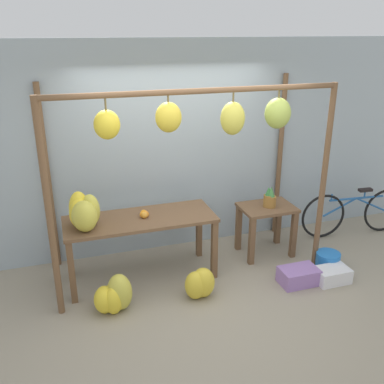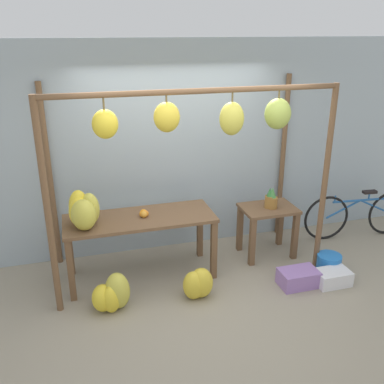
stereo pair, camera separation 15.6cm
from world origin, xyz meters
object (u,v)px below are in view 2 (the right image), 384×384
object	(u,v)px
banana_pile_on_table	(83,211)
orange_pile	(144,214)
banana_pile_ground_left	(112,295)
fruit_crate_white	(298,278)
banana_pile_ground_right	(198,284)
fruit_crate_purple	(332,278)
blue_bucket	(329,263)
parked_bicycle	(359,214)
pineapple_cluster	(271,199)

from	to	relation	value
banana_pile_on_table	orange_pile	world-z (taller)	banana_pile_on_table
banana_pile_ground_left	banana_pile_on_table	bearing A→B (deg)	112.25
fruit_crate_white	banana_pile_ground_left	bearing A→B (deg)	175.96
banana_pile_ground_right	fruit_crate_purple	bearing A→B (deg)	-6.68
banana_pile_on_table	fruit_crate_white	xyz separation A→B (m)	(2.41, -0.67, -0.89)
fruit_crate_white	blue_bucket	size ratio (longest dim) A/B	1.51
fruit_crate_white	blue_bucket	world-z (taller)	blue_bucket
banana_pile_ground_right	parked_bicycle	bearing A→B (deg)	17.03
banana_pile_on_table	fruit_crate_purple	xyz separation A→B (m)	(2.82, -0.76, -0.90)
banana_pile_ground_right	fruit_crate_purple	world-z (taller)	banana_pile_ground_right
banana_pile_ground_right	banana_pile_ground_left	bearing A→B (deg)	176.61
banana_pile_on_table	parked_bicycle	xyz separation A→B (m)	(3.89, 0.26, -0.63)
banana_pile_ground_right	banana_pile_on_table	bearing A→B (deg)	154.15
parked_bicycle	pineapple_cluster	bearing A→B (deg)	-174.85
fruit_crate_white	parked_bicycle	xyz separation A→B (m)	(1.48, 0.93, 0.25)
banana_pile_on_table	parked_bicycle	bearing A→B (deg)	3.82
blue_bucket	banana_pile_ground_left	bearing A→B (deg)	-179.74
orange_pile	parked_bicycle	bearing A→B (deg)	3.44
banana_pile_on_table	orange_pile	bearing A→B (deg)	5.52
orange_pile	banana_pile_ground_left	size ratio (longest dim) A/B	0.26
parked_bicycle	fruit_crate_purple	xyz separation A→B (m)	(-1.07, -1.02, -0.26)
orange_pile	banana_pile_ground_left	distance (m)	1.00
banana_pile_on_table	orange_pile	xyz separation A→B (m)	(0.69, 0.07, -0.14)
orange_pile	pineapple_cluster	world-z (taller)	pineapple_cluster
banana_pile_ground_right	blue_bucket	distance (m)	1.76
blue_bucket	parked_bicycle	xyz separation A→B (m)	(0.95, 0.76, 0.24)
pineapple_cluster	parked_bicycle	world-z (taller)	pineapple_cluster
fruit_crate_white	banana_pile_ground_right	bearing A→B (deg)	175.46
parked_bicycle	fruit_crate_purple	distance (m)	1.50
pineapple_cluster	banana_pile_ground_right	bearing A→B (deg)	-150.06
orange_pile	banana_pile_ground_left	bearing A→B (deg)	-129.87
banana_pile_on_table	banana_pile_ground_right	xyz separation A→B (m)	(1.18, -0.57, -0.81)
fruit_crate_white	fruit_crate_purple	distance (m)	0.42
orange_pile	pineapple_cluster	bearing A→B (deg)	1.91
orange_pile	blue_bucket	world-z (taller)	orange_pile
blue_bucket	fruit_crate_purple	xyz separation A→B (m)	(-0.11, -0.26, -0.03)
fruit_crate_purple	banana_pile_ground_right	bearing A→B (deg)	173.32
banana_pile_ground_right	fruit_crate_white	distance (m)	1.24
pineapple_cluster	blue_bucket	distance (m)	1.08
orange_pile	fruit_crate_white	world-z (taller)	orange_pile
fruit_crate_purple	banana_pile_on_table	bearing A→B (deg)	164.86
banana_pile_on_table	parked_bicycle	size ratio (longest dim) A/B	0.32
banana_pile_on_table	blue_bucket	xyz separation A→B (m)	(2.93, -0.50, -0.87)
fruit_crate_white	parked_bicycle	world-z (taller)	parked_bicycle
fruit_crate_white	fruit_crate_purple	bearing A→B (deg)	-12.98
banana_pile_on_table	banana_pile_ground_left	xyz separation A→B (m)	(0.21, -0.51, -0.81)
orange_pile	banana_pile_ground_right	bearing A→B (deg)	-52.85
banana_pile_on_table	pineapple_cluster	distance (m)	2.39
banana_pile_ground_right	fruit_crate_white	world-z (taller)	banana_pile_ground_right
fruit_crate_purple	blue_bucket	bearing A→B (deg)	66.43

